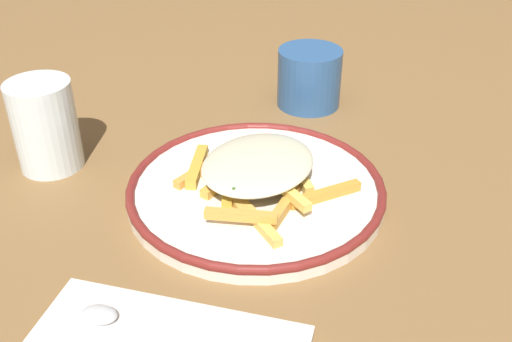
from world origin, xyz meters
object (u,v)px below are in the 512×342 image
Objects in this scene: coffee_mug at (307,77)px; fries_heap at (254,170)px; water_glass at (45,125)px; spoon at (136,323)px; plate at (256,189)px.

fries_heap is at bearing -179.91° from coffee_mug.
fries_heap is 1.73× the size of coffee_mug.
spoon is at bearing -133.48° from water_glass.
water_glass is 0.37m from coffee_mug.
water_glass is at bearing 92.43° from plate.
water_glass is at bearing 135.61° from coffee_mug.
spoon is 0.48m from coffee_mug.
plate is at bearing -87.57° from water_glass.
water_glass reaches higher than spoon.
spoon is at bearing 172.55° from fries_heap.
plate is 0.25m from coffee_mug.
plate is 2.65× the size of water_glass.
spoon reaches higher than plate.
water_glass is (0.22, 0.23, 0.04)m from spoon.
plate is 0.02m from fries_heap.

